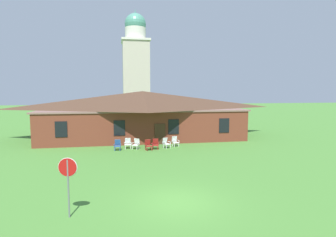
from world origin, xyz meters
The scene contains 11 objects.
ground_plane centered at (0.00, 0.00, 0.00)m, with size 200.00×200.00×0.00m, color #477F33.
brick_building centered at (0.00, 19.24, 2.72)m, with size 22.41×10.40×5.34m.
dome_tower centered at (0.49, 39.06, 9.41)m, with size 5.18×5.18×20.47m.
stop_sign centered at (-4.82, -0.76, 1.83)m, with size 0.79×0.19×2.57m.
lawn_chair_by_porch centered at (-2.88, 12.19, 0.50)m, with size 0.67×0.70×0.96m.
lawn_chair_near_door centered at (-1.94, 12.82, 0.50)m, with size 0.66×0.68×0.96m.
lawn_chair_left_end centered at (-1.19, 12.41, 0.50)m, with size 0.82×0.85×0.96m.
lawn_chair_middle centered at (-0.15, 11.74, 0.50)m, with size 0.72×0.77×0.96m.
lawn_chair_right_end centered at (0.55, 12.05, 0.50)m, with size 0.72×0.76×0.96m.
lawn_chair_far_side centered at (1.60, 12.36, 0.50)m, with size 0.82×0.85×0.96m.
lawn_chair_under_eave centered at (2.60, 12.99, 0.50)m, with size 0.72×0.76×0.96m.
Camera 1 is at (-2.65, -12.26, 5.30)m, focal length 28.88 mm.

